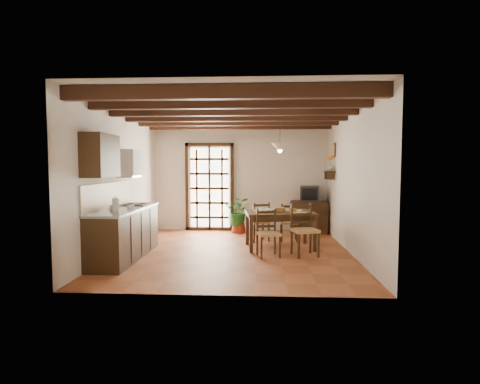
# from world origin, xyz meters

# --- Properties ---
(ground_plane) EXTENTS (5.00, 5.00, 0.00)m
(ground_plane) POSITION_xyz_m (0.00, 0.00, 0.00)
(ground_plane) COLOR brown
(room_shell) EXTENTS (4.52, 5.02, 2.81)m
(room_shell) POSITION_xyz_m (0.00, 0.00, 1.82)
(room_shell) COLOR silver
(room_shell) RESTS_ON ground_plane
(ceiling_beams) EXTENTS (4.50, 4.34, 0.20)m
(ceiling_beams) POSITION_xyz_m (0.00, 0.00, 2.69)
(ceiling_beams) COLOR black
(ceiling_beams) RESTS_ON room_shell
(french_door) EXTENTS (1.26, 0.11, 2.32)m
(french_door) POSITION_xyz_m (-0.80, 2.45, 1.18)
(french_door) COLOR white
(french_door) RESTS_ON ground_plane
(kitchen_counter) EXTENTS (0.64, 2.25, 1.38)m
(kitchen_counter) POSITION_xyz_m (-1.96, -0.60, 0.47)
(kitchen_counter) COLOR black
(kitchen_counter) RESTS_ON ground_plane
(upper_cabinet) EXTENTS (0.35, 0.80, 0.70)m
(upper_cabinet) POSITION_xyz_m (-2.08, -1.30, 1.85)
(upper_cabinet) COLOR black
(upper_cabinet) RESTS_ON room_shell
(range_hood) EXTENTS (0.38, 0.60, 0.54)m
(range_hood) POSITION_xyz_m (-2.05, -0.05, 1.73)
(range_hood) COLOR white
(range_hood) RESTS_ON room_shell
(counter_items) EXTENTS (0.50, 1.43, 0.25)m
(counter_items) POSITION_xyz_m (-1.95, -0.51, 0.96)
(counter_items) COLOR black
(counter_items) RESTS_ON kitchen_counter
(dining_table) EXTENTS (1.48, 1.05, 0.75)m
(dining_table) POSITION_xyz_m (0.92, 0.39, 0.65)
(dining_table) COLOR #392312
(dining_table) RESTS_ON ground_plane
(chair_near_left) EXTENTS (0.48, 0.47, 0.87)m
(chair_near_left) POSITION_xyz_m (0.66, -0.35, 0.27)
(chair_near_left) COLOR #B2884C
(chair_near_left) RESTS_ON ground_plane
(chair_near_right) EXTENTS (0.55, 0.54, 0.97)m
(chair_near_right) POSITION_xyz_m (1.34, -0.26, 0.31)
(chair_near_right) COLOR #B2884C
(chair_near_right) RESTS_ON ground_plane
(chair_far_left) EXTENTS (0.53, 0.51, 0.88)m
(chair_far_left) POSITION_xyz_m (0.49, 1.04, 0.28)
(chair_far_left) COLOR #B2884C
(chair_far_left) RESTS_ON ground_plane
(chair_far_right) EXTENTS (0.39, 0.37, 0.85)m
(chair_far_right) POSITION_xyz_m (1.16, 1.13, 0.27)
(chair_far_right) COLOR #B2884C
(chair_far_right) RESTS_ON ground_plane
(table_setting) EXTENTS (1.00, 0.67, 0.09)m
(table_setting) POSITION_xyz_m (0.92, 0.39, 0.77)
(table_setting) COLOR gold
(table_setting) RESTS_ON dining_table
(table_bowl) EXTENTS (0.29, 0.29, 0.05)m
(table_bowl) POSITION_xyz_m (0.67, 0.41, 0.77)
(table_bowl) COLOR white
(table_bowl) RESTS_ON dining_table
(sideboard) EXTENTS (0.99, 0.56, 0.80)m
(sideboard) POSITION_xyz_m (1.76, 2.23, 0.40)
(sideboard) COLOR black
(sideboard) RESTS_ON ground_plane
(crt_tv) EXTENTS (0.50, 0.47, 0.39)m
(crt_tv) POSITION_xyz_m (1.76, 2.22, 0.99)
(crt_tv) COLOR black
(crt_tv) RESTS_ON sideboard
(fuse_box) EXTENTS (0.25, 0.03, 0.32)m
(fuse_box) POSITION_xyz_m (1.50, 2.48, 1.75)
(fuse_box) COLOR white
(fuse_box) RESTS_ON room_shell
(plant_pot) EXTENTS (0.40, 0.40, 0.24)m
(plant_pot) POSITION_xyz_m (-0.02, 2.14, 0.11)
(plant_pot) COLOR maroon
(plant_pot) RESTS_ON ground_plane
(potted_plant) EXTENTS (1.81, 1.60, 1.86)m
(potted_plant) POSITION_xyz_m (-0.02, 2.14, 0.57)
(potted_plant) COLOR #144C19
(potted_plant) RESTS_ON ground_plane
(wall_shelf) EXTENTS (0.20, 0.42, 0.20)m
(wall_shelf) POSITION_xyz_m (2.14, 1.60, 1.51)
(wall_shelf) COLOR black
(wall_shelf) RESTS_ON room_shell
(shelf_vase) EXTENTS (0.15, 0.15, 0.15)m
(shelf_vase) POSITION_xyz_m (2.14, 1.60, 1.65)
(shelf_vase) COLOR #B2BFB2
(shelf_vase) RESTS_ON wall_shelf
(shelf_flowers) EXTENTS (0.14, 0.14, 0.36)m
(shelf_flowers) POSITION_xyz_m (2.14, 1.60, 1.86)
(shelf_flowers) COLOR gold
(shelf_flowers) RESTS_ON shelf_vase
(framed_picture) EXTENTS (0.03, 0.32, 0.32)m
(framed_picture) POSITION_xyz_m (2.22, 1.60, 2.05)
(framed_picture) COLOR brown
(framed_picture) RESTS_ON room_shell
(pendant_lamp) EXTENTS (0.36, 0.36, 0.84)m
(pendant_lamp) POSITION_xyz_m (0.92, 0.49, 2.08)
(pendant_lamp) COLOR black
(pendant_lamp) RESTS_ON room_shell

